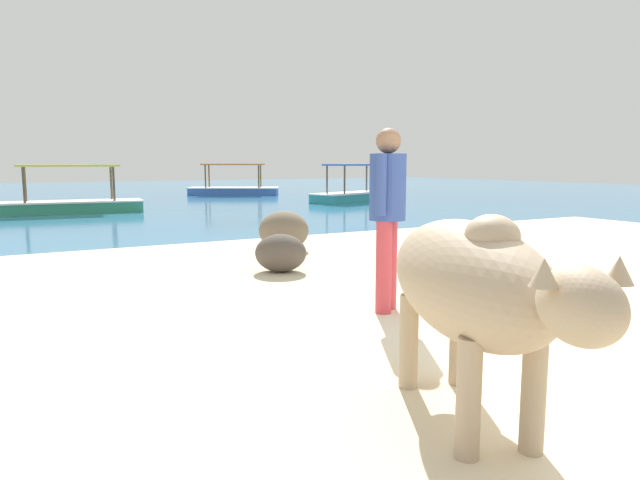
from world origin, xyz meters
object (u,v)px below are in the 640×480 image
object	(u,v)px
boat_teal	(356,193)
boat_green	(71,203)
cow	(470,284)
person_standing	(387,206)
boat_blue	(234,188)

from	to	relation	value
boat_teal	boat_green	xyz separation A→B (m)	(-9.13, -0.11, 0.00)
cow	person_standing	bearing A→B (deg)	174.59
boat_blue	boat_teal	size ratio (longest dim) A/B	0.98
person_standing	boat_teal	world-z (taller)	person_standing
cow	boat_teal	world-z (taller)	boat_teal
cow	boat_teal	size ratio (longest dim) A/B	0.50
cow	boat_teal	xyz separation A→B (m)	(8.73, 14.73, -0.47)
person_standing	boat_teal	size ratio (longest dim) A/B	0.42
person_standing	boat_teal	xyz separation A→B (m)	(7.79, 12.71, -0.70)
cow	person_standing	distance (m)	2.24
person_standing	boat_blue	xyz separation A→B (m)	(5.46, 18.44, -0.70)
boat_teal	cow	bearing A→B (deg)	40.80
boat_blue	boat_teal	bearing A→B (deg)	-38.74
boat_blue	boat_green	distance (m)	8.96
cow	boat_blue	distance (m)	21.44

